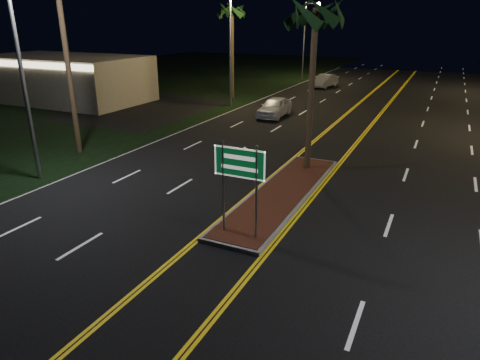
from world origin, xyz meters
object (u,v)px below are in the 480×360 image
Objects in this scene: highway_sign at (240,172)px; palm_left_far at (232,11)px; streetlight_left_far at (307,32)px; palm_median at (316,13)px; commercial_building at (64,78)px; streetlight_left_mid at (234,38)px; car_near at (275,105)px; streetlight_left_near at (25,54)px; median_island at (282,193)px; car_far at (325,80)px.

palm_left_far is at bearing 116.92° from highway_sign.
palm_left_far is (-2.19, -16.00, 2.09)m from streetlight_left_far.
highway_sign is 9.11m from palm_median.
streetlight_left_mid reaches higher than commercial_building.
highway_sign is at bearing -73.15° from car_near.
median_island is at bearing 15.78° from streetlight_left_near.
car_far is (3.99, -5.50, -4.85)m from streetlight_left_far.
car_far is at bearing -54.04° from streetlight_left_far.
streetlight_left_mid is 1.00× the size of streetlight_left_far.
palm_median is 1.73× the size of car_far.
streetlight_left_near is 1.08× the size of palm_median.
streetlight_left_far is at bearing 106.00° from median_island.
car_far is at bearing 90.91° from car_near.
median_island is at bearing 90.00° from highway_sign.
palm_left_far is (13.20, 8.01, 5.74)m from commercial_building.
commercial_building is at bearing -148.75° from palm_left_far.
car_near is 1.07× the size of car_far.
streetlight_left_mid is (-10.61, 21.20, 3.25)m from highway_sign.
highway_sign is at bearing -69.60° from car_far.
palm_median is at bearing -66.80° from car_far.
palm_left_far is at bearing -110.60° from car_far.
median_island is at bearing -58.02° from streetlight_left_mid.
car_far is (6.18, 10.50, -6.94)m from palm_left_far.
commercial_building reaches higher than median_island.
streetlight_left_near is 12.55m from palm_median.
palm_left_far is (-2.19, 4.00, 2.09)m from streetlight_left_mid.
streetlight_left_far reaches higher than highway_sign.
highway_sign is 0.36× the size of streetlight_left_far.
streetlight_left_far is 23.27m from car_near.
streetlight_left_far reaches higher than car_far.
streetlight_left_mid is (15.39, 4.01, 3.65)m from commercial_building.
palm_left_far is at bearing 31.25° from commercial_building.
palm_median reaches higher than commercial_building.
commercial_building is at bearing -165.39° from streetlight_left_mid.
car_near reaches higher than car_far.
palm_left_far reaches higher than highway_sign.
palm_left_far reaches higher than median_island.
highway_sign is at bearing -90.00° from palm_median.
commercial_building is 26.82m from car_far.
commercial_building is 28.75m from streetlight_left_far.
commercial_building is at bearing 146.52° from highway_sign.
commercial_building is (-26.00, 17.19, -0.40)m from highway_sign.
palm_left_far is 14.02m from car_far.
streetlight_left_near is 1.02× the size of palm_left_far.
palm_left_far is (-12.80, 21.00, 7.66)m from median_island.
palm_median is at bearing -20.05° from commercial_building.
median_island is 0.68× the size of commercial_building.
median_island is 1.23× the size of palm_median.
streetlight_left_far is (0.00, 20.00, 0.00)m from streetlight_left_mid.
commercial_building is 16.31m from streetlight_left_mid.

